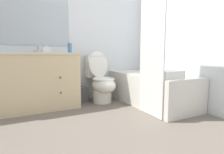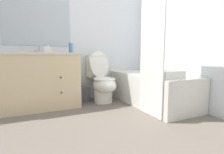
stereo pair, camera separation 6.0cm
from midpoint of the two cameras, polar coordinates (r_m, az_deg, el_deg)
The scene contains 13 objects.
ground_plane at distance 1.85m, azimuth 8.05°, elevation -18.98°, with size 14.00×14.00×0.00m, color #6B6056.
wall_back at distance 3.31m, azimuth -9.25°, elevation 14.68°, with size 8.00×0.06×2.50m.
wall_right at distance 3.21m, azimuth 20.20°, elevation 14.54°, with size 0.05×2.74×2.50m.
vanity_cabinet at distance 2.87m, azimuth -21.51°, elevation -0.94°, with size 1.11×0.59×0.85m.
sink_faucet at distance 3.04m, azimuth -22.14°, elevation 8.00°, with size 0.14×0.12×0.12m.
toilet at distance 3.03m, azimuth -2.65°, elevation -1.48°, with size 0.37×0.69×0.89m.
bathtub at distance 3.02m, azimuth 13.08°, elevation -3.66°, with size 0.73×1.60×0.51m.
shower_curtain at distance 2.36m, azimuth 13.58°, elevation 10.25°, with size 0.01×0.48×1.89m.
wastebasket at distance 3.13m, azimuth -9.05°, elevation -5.55°, with size 0.22×0.18×0.26m.
tissue_box at distance 2.86m, azimuth -19.71°, elevation 8.37°, with size 0.12×0.11×0.11m.
soap_dispenser at distance 2.99m, azimuth -12.77°, elevation 9.30°, with size 0.07×0.07×0.19m.
hand_towel_folded at distance 2.67m, azimuth -30.06°, elevation 7.75°, with size 0.26×0.15×0.07m.
bath_towel_folded at distance 2.44m, azimuth 18.90°, elevation 0.72°, with size 0.34×0.23×0.10m.
Camera 2 is at (-0.90, -1.39, 0.81)m, focal length 28.00 mm.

